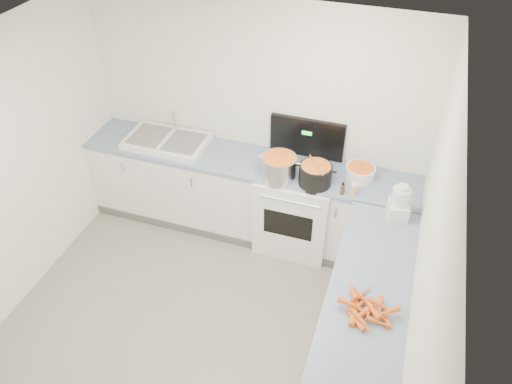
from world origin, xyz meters
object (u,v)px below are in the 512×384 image
(mixing_bowl, at_px, (360,173))
(spice_jar, at_px, (354,190))
(extract_bottle, at_px, (343,189))
(food_processor, at_px, (399,204))
(sink, at_px, (167,141))
(steel_pot, at_px, (279,168))
(stove, at_px, (296,206))
(black_pot, at_px, (315,176))

(mixing_bowl, relative_size, spice_jar, 2.75)
(extract_bottle, bearing_deg, mixing_bowl, 68.47)
(food_processor, bearing_deg, mixing_bowl, 131.61)
(extract_bottle, xyz_separation_m, food_processor, (0.52, -0.16, 0.09))
(sink, relative_size, steel_pot, 2.53)
(food_processor, bearing_deg, extract_bottle, 162.48)
(steel_pot, relative_size, food_processor, 0.99)
(mixing_bowl, height_order, extract_bottle, mixing_bowl)
(mixing_bowl, bearing_deg, extract_bottle, -111.53)
(mixing_bowl, bearing_deg, sink, -178.56)
(stove, bearing_deg, spice_jar, -19.03)
(extract_bottle, bearing_deg, food_processor, -17.52)
(stove, distance_m, black_pot, 0.61)
(stove, xyz_separation_m, spice_jar, (0.58, -0.20, 0.52))
(sink, distance_m, black_pot, 1.66)
(extract_bottle, height_order, food_processor, food_processor)
(sink, distance_m, mixing_bowl, 2.04)
(sink, height_order, food_processor, food_processor)
(mixing_bowl, xyz_separation_m, extract_bottle, (-0.11, -0.29, -0.01))
(sink, xyz_separation_m, extract_bottle, (1.93, -0.24, 0.01))
(black_pot, xyz_separation_m, spice_jar, (0.38, -0.05, -0.04))
(sink, relative_size, mixing_bowl, 3.03)
(extract_bottle, height_order, spice_jar, same)
(steel_pot, bearing_deg, mixing_bowl, 16.69)
(steel_pot, height_order, extract_bottle, steel_pot)
(black_pot, xyz_separation_m, food_processor, (0.80, -0.24, 0.05))
(steel_pot, xyz_separation_m, food_processor, (1.15, -0.23, 0.04))
(stove, relative_size, extract_bottle, 13.08)
(stove, relative_size, steel_pot, 4.01)
(sink, relative_size, food_processor, 2.52)
(extract_bottle, bearing_deg, steel_pot, 174.16)
(steel_pot, relative_size, black_pot, 1.08)
(stove, distance_m, mixing_bowl, 0.80)
(sink, height_order, mixing_bowl, sink)
(sink, bearing_deg, steel_pot, -7.64)
(stove, distance_m, spice_jar, 0.80)
(steel_pot, height_order, mixing_bowl, steel_pot)
(mixing_bowl, relative_size, food_processor, 0.83)
(sink, distance_m, food_processor, 2.48)
(steel_pot, bearing_deg, black_pot, 1.35)
(sink, distance_m, spice_jar, 2.04)
(spice_jar, xyz_separation_m, food_processor, (0.42, -0.19, 0.10))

